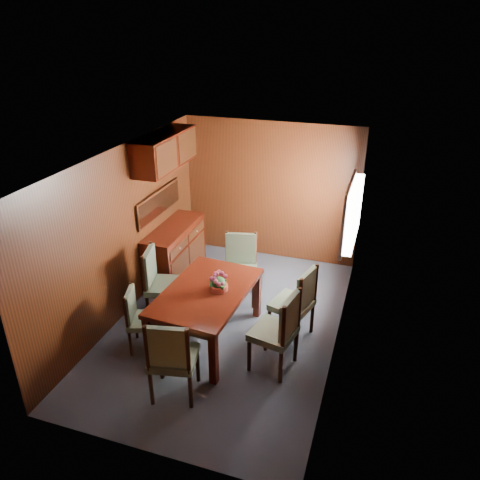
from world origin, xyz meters
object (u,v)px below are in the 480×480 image
(chair_left_near, at_px, (139,316))
(chair_right_near, at_px, (280,328))
(dining_table, at_px, (206,297))
(sideboard, at_px, (175,252))
(flower_centerpiece, at_px, (219,281))
(chair_head, at_px, (171,356))

(chair_left_near, xyz_separation_m, chair_right_near, (1.79, 0.16, 0.11))
(dining_table, height_order, chair_left_near, chair_left_near)
(sideboard, relative_size, dining_table, 0.84)
(sideboard, distance_m, flower_centerpiece, 1.86)
(sideboard, height_order, chair_head, chair_head)
(chair_left_near, relative_size, chair_right_near, 0.81)
(flower_centerpiece, bearing_deg, chair_head, -95.03)
(dining_table, relative_size, chair_right_near, 1.55)
(sideboard, bearing_deg, chair_left_near, -78.84)
(chair_left_near, distance_m, flower_centerpiece, 1.10)
(chair_right_near, relative_size, flower_centerpiece, 4.21)
(chair_right_near, bearing_deg, chair_head, 141.85)
(chair_left_near, relative_size, flower_centerpiece, 3.40)
(chair_right_near, distance_m, chair_head, 1.31)
(dining_table, height_order, chair_right_near, chair_right_near)
(sideboard, relative_size, chair_right_near, 1.31)
(sideboard, bearing_deg, chair_right_near, -37.35)
(chair_right_near, relative_size, chair_head, 1.00)
(flower_centerpiece, bearing_deg, sideboard, 133.97)
(chair_right_near, distance_m, flower_centerpiece, 1.00)
(dining_table, distance_m, chair_right_near, 1.08)
(sideboard, xyz_separation_m, chair_left_near, (0.36, -1.80, 0.03))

